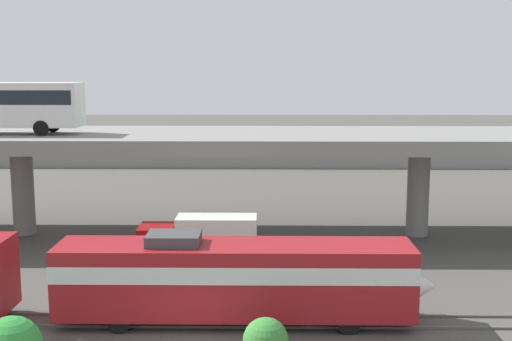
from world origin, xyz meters
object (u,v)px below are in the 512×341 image
Objects in this scene: train_locomotive at (253,276)px; parked_car_5 at (82,143)px; parked_car_0 at (310,142)px; parked_car_1 at (141,144)px; parked_car_3 at (280,145)px; service_truck_west at (202,239)px; parked_car_4 at (366,142)px; parked_car_2 at (163,141)px.

parked_car_5 is (-21.76, 51.55, 0.01)m from train_locomotive.
parked_car_1 is at bearing -173.24° from parked_car_0.
parked_car_5 is (-27.89, -1.28, 0.00)m from parked_car_0.
train_locomotive reaches higher than parked_car_1.
parked_car_0 is 1.05× the size of parked_car_3.
service_truck_west is 1.67× the size of parked_car_4.
parked_car_0 and parked_car_2 have the same top height.
parked_car_0 is at bearing 83.38° from train_locomotive.
parked_car_5 is at bearing 171.40° from parked_car_1.
parked_car_0 is 27.92m from parked_car_5.
train_locomotive is 53.79m from parked_car_4.
parked_car_1 and parked_car_4 have the same top height.
parked_car_2 is at bearing 177.16° from parked_car_4.
train_locomotive is 3.97× the size of parked_car_0.
parked_car_5 is (-7.51, 1.14, -0.00)m from parked_car_1.
service_truck_west reaches higher than parked_car_4.
parked_car_1 is 1.08× the size of parked_car_3.
service_truck_west is 46.58m from parked_car_4.
parked_car_1 is (-11.15, 41.94, 0.57)m from service_truck_west.
parked_car_2 is (-18.27, 0.63, 0.00)m from parked_car_0.
train_locomotive is at bearing -74.22° from parked_car_1.
train_locomotive reaches higher than parked_car_4.
parked_car_3 is (14.51, -3.77, -0.00)m from parked_car_2.
train_locomotive is 9.04m from service_truck_west.
parked_car_5 is (-9.62, -1.91, -0.00)m from parked_car_2.
parked_car_0 is at bearing 39.85° from parked_car_3.
train_locomotive is 4.10× the size of parked_car_5.
train_locomotive is at bearing 112.88° from parked_car_5.
service_truck_west reaches higher than parked_car_0.
service_truck_west is 46.95m from parked_car_5.
service_truck_west is at bearing -78.64° from parked_car_2.
train_locomotive reaches higher than parked_car_3.
parked_car_4 and parked_car_5 have the same top height.
parked_car_1 and parked_car_2 have the same top height.
parked_car_3 is (16.62, -0.72, -0.00)m from parked_car_1.
parked_car_2 is 25.08m from parked_car_4.
service_truck_west is 1.60× the size of parked_car_2.
parked_car_1 is (-14.25, 50.41, 0.01)m from train_locomotive.
parked_car_1 is 7.60m from parked_car_5.
parked_car_2 is (2.11, 3.05, 0.00)m from parked_car_1.
service_truck_west reaches higher than parked_car_2.
service_truck_west is 41.59m from parked_car_3.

